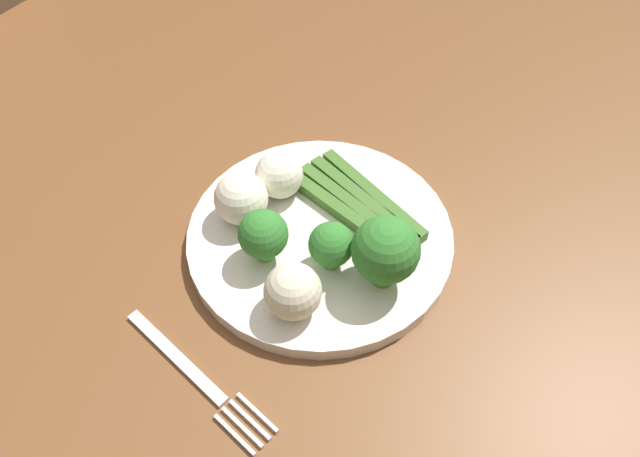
# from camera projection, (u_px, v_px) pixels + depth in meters

# --- Properties ---
(dining_table) EXTENTS (1.33, 1.09, 0.75)m
(dining_table) POSITION_uv_depth(u_px,v_px,m) (274.00, 306.00, 0.65)
(dining_table) COLOR brown
(dining_table) RESTS_ON ground_plane
(plate) EXTENTS (0.25, 0.25, 0.01)m
(plate) POSITION_uv_depth(u_px,v_px,m) (320.00, 237.00, 0.58)
(plate) COLOR silver
(plate) RESTS_ON dining_table
(asparagus_bundle) EXTENTS (0.08, 0.15, 0.01)m
(asparagus_bundle) POSITION_uv_depth(u_px,v_px,m) (358.00, 204.00, 0.59)
(asparagus_bundle) COLOR #3D6626
(asparagus_bundle) RESTS_ON plate
(broccoli_front_left) EXTENTS (0.04, 0.04, 0.05)m
(broccoli_front_left) POSITION_uv_depth(u_px,v_px,m) (263.00, 235.00, 0.54)
(broccoli_front_left) COLOR #609E3D
(broccoli_front_left) RESTS_ON plate
(broccoli_right) EXTENTS (0.04, 0.04, 0.05)m
(broccoli_right) POSITION_uv_depth(u_px,v_px,m) (331.00, 245.00, 0.53)
(broccoli_right) COLOR #609E3D
(broccoli_right) RESTS_ON plate
(broccoli_front) EXTENTS (0.06, 0.06, 0.07)m
(broccoli_front) POSITION_uv_depth(u_px,v_px,m) (386.00, 251.00, 0.51)
(broccoli_front) COLOR #609E3D
(broccoli_front) RESTS_ON plate
(cauliflower_back) EXTENTS (0.05, 0.05, 0.05)m
(cauliflower_back) POSITION_uv_depth(u_px,v_px,m) (279.00, 175.00, 0.59)
(cauliflower_back) COLOR white
(cauliflower_back) RESTS_ON plate
(cauliflower_near_fork) EXTENTS (0.05, 0.05, 0.05)m
(cauliflower_near_fork) POSITION_uv_depth(u_px,v_px,m) (293.00, 291.00, 0.51)
(cauliflower_near_fork) COLOR beige
(cauliflower_near_fork) RESTS_ON plate
(cauliflower_back_right) EXTENTS (0.05, 0.05, 0.05)m
(cauliflower_back_right) POSITION_uv_depth(u_px,v_px,m) (241.00, 198.00, 0.57)
(cauliflower_back_right) COLOR white
(cauliflower_back_right) RESTS_ON plate
(fork) EXTENTS (0.05, 0.17, 0.00)m
(fork) POSITION_uv_depth(u_px,v_px,m) (198.00, 377.00, 0.50)
(fork) COLOR silver
(fork) RESTS_ON dining_table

